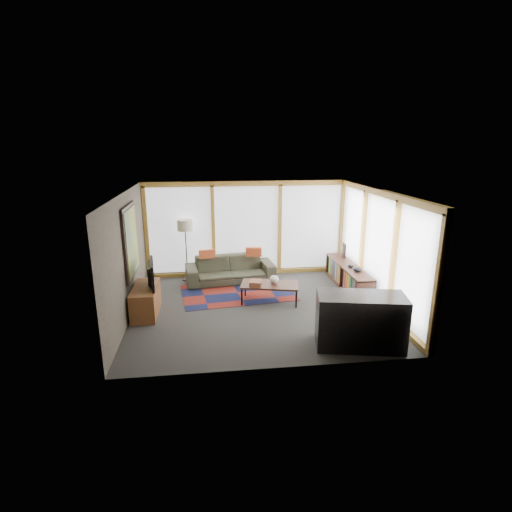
{
  "coord_description": "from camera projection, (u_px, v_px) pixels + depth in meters",
  "views": [
    {
      "loc": [
        -1.08,
        -8.23,
        3.57
      ],
      "look_at": [
        0.0,
        0.4,
        1.1
      ],
      "focal_mm": 28.0,
      "sensor_mm": 36.0,
      "label": 1
    }
  ],
  "objects": [
    {
      "name": "tv_console",
      "position": [
        146.0,
        300.0,
        8.59
      ],
      "size": [
        0.51,
        1.22,
        0.61
      ],
      "primitive_type": "cube",
      "color": "brown",
      "rests_on": "ground"
    },
    {
      "name": "television",
      "position": [
        148.0,
        274.0,
        8.47
      ],
      "size": [
        0.25,
        0.97,
        0.55
      ],
      "primitive_type": "imported",
      "rotation": [
        0.0,
        0.0,
        1.7
      ],
      "color": "black",
      "rests_on": "tv_console"
    },
    {
      "name": "pillow_left",
      "position": [
        207.0,
        254.0,
        10.38
      ],
      "size": [
        0.42,
        0.2,
        0.22
      ],
      "primitive_type": "cube",
      "rotation": [
        0.0,
        0.0,
        0.21
      ],
      "color": "#C04C26",
      "rests_on": "sofa"
    },
    {
      "name": "sofa",
      "position": [
        230.0,
        269.0,
        10.59
      ],
      "size": [
        2.4,
        1.17,
        0.68
      ],
      "primitive_type": "imported",
      "rotation": [
        0.0,
        0.0,
        0.12
      ],
      "color": "#353526",
      "rests_on": "ground"
    },
    {
      "name": "coffee_table",
      "position": [
        270.0,
        293.0,
        9.26
      ],
      "size": [
        1.43,
        0.94,
        0.44
      ],
      "primitive_type": null,
      "rotation": [
        0.0,
        0.0,
        -0.23
      ],
      "color": "#321F15",
      "rests_on": "ground"
    },
    {
      "name": "bowl_a",
      "position": [
        358.0,
        269.0,
        9.54
      ],
      "size": [
        0.26,
        0.26,
        0.11
      ],
      "primitive_type": "ellipsoid",
      "rotation": [
        0.0,
        0.0,
        0.25
      ],
      "color": "black",
      "rests_on": "bookshelf"
    },
    {
      "name": "floor_lamp",
      "position": [
        186.0,
        250.0,
        10.58
      ],
      "size": [
        0.42,
        0.42,
        1.65
      ],
      "primitive_type": null,
      "color": "#2F2018",
      "rests_on": "ground"
    },
    {
      "name": "bookshelf",
      "position": [
        348.0,
        277.0,
        10.12
      ],
      "size": [
        0.44,
        2.41,
        0.6
      ],
      "primitive_type": null,
      "color": "#321F15",
      "rests_on": "ground"
    },
    {
      "name": "shelf_picture",
      "position": [
        344.0,
        251.0,
        10.68
      ],
      "size": [
        0.08,
        0.29,
        0.38
      ],
      "primitive_type": "cube",
      "rotation": [
        0.0,
        0.0,
        -0.14
      ],
      "color": "black",
      "rests_on": "bookshelf"
    },
    {
      "name": "bowl_b",
      "position": [
        351.0,
        266.0,
        9.87
      ],
      "size": [
        0.16,
        0.16,
        0.08
      ],
      "primitive_type": "ellipsoid",
      "rotation": [
        0.0,
        0.0,
        -0.02
      ],
      "color": "black",
      "rests_on": "bookshelf"
    },
    {
      "name": "book_stack",
      "position": [
        256.0,
        283.0,
        9.1
      ],
      "size": [
        0.32,
        0.37,
        0.11
      ],
      "primitive_type": "cube",
      "rotation": [
        0.0,
        0.0,
        -0.22
      ],
      "color": "brown",
      "rests_on": "coffee_table"
    },
    {
      "name": "vase",
      "position": [
        274.0,
        279.0,
        9.21
      ],
      "size": [
        0.26,
        0.26,
        0.19
      ],
      "primitive_type": "ellipsoid",
      "rotation": [
        0.0,
        0.0,
        -0.19
      ],
      "color": "beige",
      "rests_on": "coffee_table"
    },
    {
      "name": "rug",
      "position": [
        237.0,
        292.0,
        9.87
      ],
      "size": [
        2.87,
        2.04,
        0.01
      ],
      "primitive_type": "cube",
      "rotation": [
        0.0,
        0.0,
        0.12
      ],
      "color": "maroon",
      "rests_on": "ground"
    },
    {
      "name": "ground",
      "position": [
        258.0,
        308.0,
        8.96
      ],
      "size": [
        5.5,
        5.5,
        0.0
      ],
      "primitive_type": "plane",
      "color": "#32322F",
      "rests_on": "ground"
    },
    {
      "name": "pillow_right",
      "position": [
        254.0,
        252.0,
        10.55
      ],
      "size": [
        0.44,
        0.19,
        0.23
      ],
      "primitive_type": "cube",
      "rotation": [
        0.0,
        0.0,
        -0.14
      ],
      "color": "#C04C26",
      "rests_on": "sofa"
    },
    {
      "name": "bar_counter",
      "position": [
        360.0,
        321.0,
        7.16
      ],
      "size": [
        1.66,
        1.01,
        0.98
      ],
      "primitive_type": "cube",
      "rotation": [
        0.0,
        0.0,
        -0.2
      ],
      "color": "black",
      "rests_on": "ground"
    },
    {
      "name": "room_envelope",
      "position": [
        277.0,
        235.0,
        9.13
      ],
      "size": [
        5.52,
        5.02,
        2.62
      ],
      "color": "#413930",
      "rests_on": "ground"
    }
  ]
}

